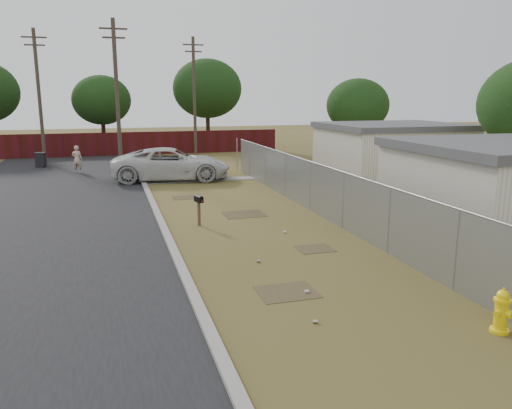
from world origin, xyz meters
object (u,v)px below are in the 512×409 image
object	(u,v)px
fire_hydrant	(502,312)
pedestrian	(77,159)
mailbox	(199,202)
pickup_truck	(171,164)
trash_bin	(41,160)

from	to	relation	value
fire_hydrant	pedestrian	distance (m)	26.11
fire_hydrant	mailbox	world-z (taller)	mailbox
fire_hydrant	pedestrian	world-z (taller)	pedestrian
pedestrian	mailbox	bearing A→B (deg)	124.96
pickup_truck	pedestrian	xyz separation A→B (m)	(-5.15, 4.21, -0.06)
mailbox	pedestrian	distance (m)	15.34
pickup_truck	trash_bin	size ratio (longest dim) A/B	6.61
mailbox	pickup_truck	bearing A→B (deg)	88.27
pedestrian	trash_bin	xyz separation A→B (m)	(-2.44, 3.27, -0.34)
pedestrian	trash_bin	size ratio (longest dim) A/B	1.71
fire_hydrant	trash_bin	xyz separation A→B (m)	(-11.54, 27.74, 0.07)
trash_bin	pickup_truck	bearing A→B (deg)	-44.55
mailbox	pedestrian	size ratio (longest dim) A/B	0.67
mailbox	trash_bin	size ratio (longest dim) A/B	1.15
pedestrian	trash_bin	distance (m)	4.09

